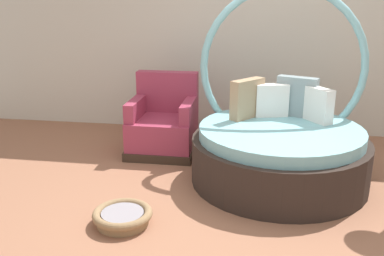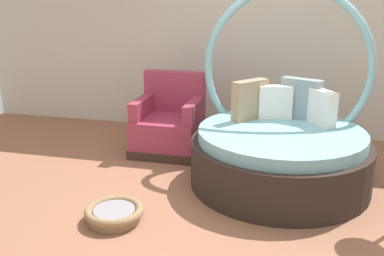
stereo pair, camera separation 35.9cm
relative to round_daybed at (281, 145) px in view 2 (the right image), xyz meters
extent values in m
cube|color=#936047|center=(-0.45, -0.76, -0.41)|extent=(8.00, 8.00, 0.02)
cube|color=beige|center=(-0.45, 1.65, 1.12)|extent=(8.00, 0.12, 3.03)
cylinder|color=#2D231E|center=(0.00, -0.07, -0.17)|extent=(1.79, 1.79, 0.46)
cylinder|color=#7AB7C1|center=(0.00, -0.07, 0.13)|extent=(1.65, 1.65, 0.12)
torus|color=#7AB7C1|center=(0.00, 0.42, 0.70)|extent=(1.78, 0.08, 1.78)
cube|color=white|center=(0.37, 0.21, 0.37)|extent=(0.31, 0.36, 0.36)
cube|color=gray|center=(0.17, 0.38, 0.40)|extent=(0.45, 0.27, 0.43)
cube|color=white|center=(-0.10, 0.32, 0.36)|extent=(0.37, 0.20, 0.35)
cube|color=tan|center=(-0.35, 0.23, 0.40)|extent=(0.36, 0.40, 0.42)
cube|color=#38281E|center=(-1.36, 0.56, -0.35)|extent=(0.80, 0.80, 0.10)
cube|color=#99334C|center=(-1.36, 0.56, -0.13)|extent=(0.76, 0.76, 0.34)
cube|color=#99334C|center=(-1.36, 0.87, 0.29)|extent=(0.76, 0.16, 0.50)
cube|color=#99334C|center=(-1.68, 0.56, 0.15)|extent=(0.12, 0.68, 0.22)
cube|color=#99334C|center=(-1.04, 0.56, 0.15)|extent=(0.12, 0.68, 0.22)
cylinder|color=#8E704C|center=(-1.33, -1.17, -0.37)|extent=(0.44, 0.44, 0.06)
torus|color=#8E704C|center=(-1.33, -1.17, -0.30)|extent=(0.51, 0.51, 0.07)
cylinder|color=gray|center=(-1.33, -1.17, -0.31)|extent=(0.36, 0.36, 0.05)
camera|label=1|loc=(-0.24, -4.33, 1.51)|focal=40.76mm
camera|label=2|loc=(0.11, -4.26, 1.51)|focal=40.76mm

